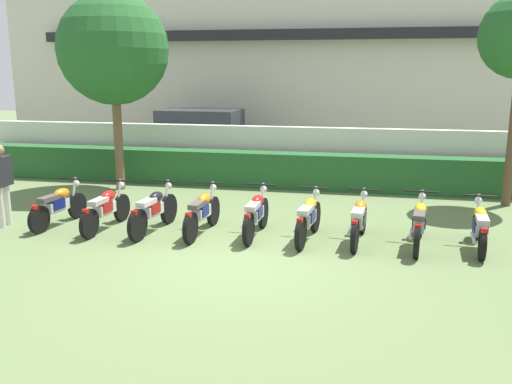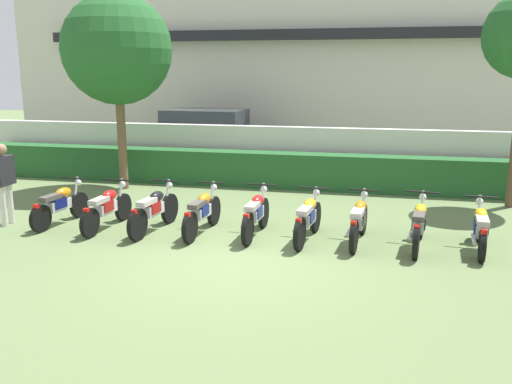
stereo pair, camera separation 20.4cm
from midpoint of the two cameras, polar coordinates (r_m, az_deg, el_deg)
name	(u,v)px [view 2 (the right image)]	position (r m, az deg, el deg)	size (l,w,h in m)	color
ground	(235,260)	(9.64, -1.62, -7.07)	(60.00, 60.00, 0.00)	#607547
building	(325,45)	(23.61, 7.47, 14.87)	(24.51, 6.50, 8.38)	beige
compound_wall	(295,155)	(15.94, 4.43, 3.84)	(23.28, 0.30, 1.63)	silver
hedge_row	(291,170)	(15.31, 4.02, 2.24)	(18.63, 0.70, 0.97)	#235628
parked_car	(209,137)	(19.04, -4.55, 5.66)	(4.58, 2.25, 1.89)	black
tree_near_inspector	(117,50)	(15.35, -13.84, 14.13)	(2.90, 2.90, 5.20)	brown
motorcycle_in_row_0	(60,204)	(12.35, -19.23, -1.22)	(0.60, 1.80, 0.94)	black
motorcycle_in_row_1	(107,208)	(11.75, -14.75, -1.59)	(0.60, 1.92, 0.96)	black
motorcycle_in_row_2	(154,210)	(11.33, -10.04, -1.81)	(0.60, 1.97, 0.98)	black
motorcycle_in_row_3	(202,212)	(11.06, -5.08, -2.06)	(0.60, 1.94, 0.97)	black
motorcycle_in_row_4	(256,214)	(10.85, 0.52, -2.28)	(0.60, 1.86, 0.97)	black
motorcycle_in_row_5	(308,218)	(10.62, 5.96, -2.70)	(0.60, 1.86, 0.97)	black
motorcycle_in_row_6	(359,220)	(10.61, 11.16, -2.90)	(0.60, 1.85, 0.96)	black
motorcycle_in_row_7	(419,224)	(10.60, 17.09, -3.20)	(0.60, 1.94, 0.98)	black
motorcycle_in_row_8	(480,228)	(10.80, 22.74, -3.47)	(0.60, 1.78, 0.94)	black
inspector_person	(4,177)	(12.63, -24.27, 1.43)	(0.23, 0.69, 1.74)	silver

